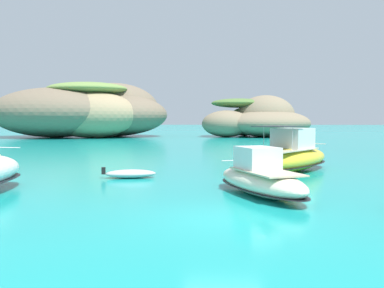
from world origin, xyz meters
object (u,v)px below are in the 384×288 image
islet_large (90,112)px  motorboat_yellow (290,157)px  islet_small (259,120)px  dinghy_tender (131,174)px  motorboat_cream (260,179)px

islet_large → motorboat_yellow: (25.27, -47.78, -3.21)m
islet_small → motorboat_yellow: bearing=-93.2°
dinghy_tender → motorboat_yellow: bearing=20.5°
motorboat_cream → dinghy_tender: (-6.25, 4.88, -0.42)m
motorboat_yellow → dinghy_tender: bearing=-159.5°
motorboat_yellow → islet_small: bearing=86.8°
motorboat_yellow → dinghy_tender: size_ratio=2.96×
islet_large → motorboat_cream: islet_large is taller
islet_large → islet_small: 28.24m
motorboat_yellow → dinghy_tender: motorboat_yellow is taller
islet_large → motorboat_cream: size_ratio=4.72×
islet_large → motorboat_cream: 60.48m
islet_small → motorboat_yellow: (-2.81, -50.53, -1.89)m
motorboat_cream → islet_large: bearing=112.2°
motorboat_yellow → dinghy_tender: (-8.72, -3.25, -0.63)m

